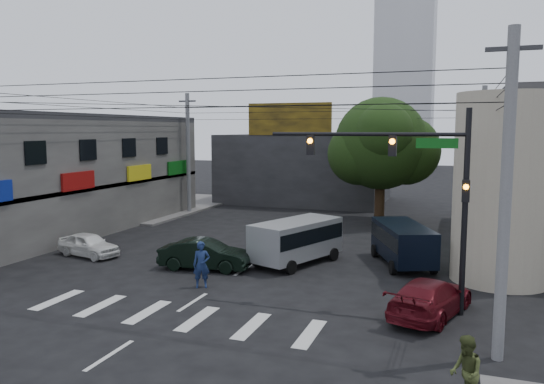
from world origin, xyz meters
The scene contains 19 objects.
ground centered at (0.00, 0.00, 0.00)m, with size 160.00×160.00×0.00m, color black.
sidewalk_far_left centered at (-18.00, 18.00, 0.07)m, with size 16.00×16.00×0.15m, color #514F4C.
building_left centered at (-18.00, 6.00, 3.50)m, with size 14.00×24.00×7.00m, color #43413E.
corner_column centered at (11.00, 4.00, 4.00)m, with size 4.00×4.00×8.00m, color #9F917E.
building_far centered at (-4.00, 26.00, 3.00)m, with size 14.00×10.00×6.00m, color #232326.
billboard centered at (-4.00, 21.10, 7.30)m, with size 7.00×0.30×2.60m, color olive.
tower_distant centered at (0.00, 70.00, 22.00)m, with size 9.00×9.00×44.00m, color silver.
street_tree centered at (4.00, 17.00, 5.47)m, with size 6.40×6.40×8.70m.
traffic_gantry centered at (7.82, -1.00, 4.83)m, with size 7.10×0.35×7.20m.
utility_pole_near_right centered at (10.50, -4.50, 4.60)m, with size 0.32×0.32×9.20m, color #59595B.
utility_pole_far_left centered at (-10.50, 16.00, 4.60)m, with size 0.32×0.32×9.20m, color #59595B.
utility_pole_far_right centered at (10.50, 16.00, 4.60)m, with size 0.32×0.32×9.20m, color #59595B.
dark_sedan centered at (-1.73, 1.45, 0.70)m, with size 4.39×1.99×1.40m, color black.
white_compact centered at (-8.52, 1.72, 0.60)m, with size 3.75×2.11×1.21m, color silver.
maroon_sedan centered at (8.49, -1.45, 0.65)m, with size 3.06×4.85×1.31m, color #4F0B13.
silver_minivan centered at (1.95, 3.88, 1.05)m, with size 3.69×5.28×2.10m, color #919498, non-canonical shape.
navy_van centered at (6.82, 5.35, 0.98)m, with size 3.61×5.23×1.96m, color black, non-canonical shape.
traffic_officer centered at (-0.56, -1.16, 0.96)m, with size 0.83×0.72×1.92m, color #15234A.
pedestrian_olive centered at (9.62, -7.62, 0.87)m, with size 0.85×0.98×1.74m, color #37401D.
Camera 1 is at (9.34, -20.15, 6.48)m, focal length 35.00 mm.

